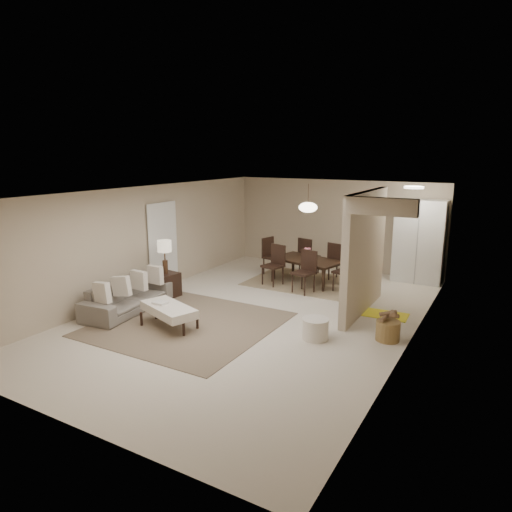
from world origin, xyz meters
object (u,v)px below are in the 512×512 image
Objects in this scene: ottoman_bench at (169,310)px; wicker_basket at (388,331)px; pantry_cabinet at (419,241)px; round_pouf at (315,329)px; side_table at (166,285)px; sofa at (128,297)px; dining_table at (306,271)px.

wicker_basket is (3.74, 1.44, -0.17)m from ottoman_bench.
pantry_cabinet is 4.39× the size of round_pouf.
pantry_cabinet is 6.35m from side_table.
side_table reaches higher than ottoman_bench.
sofa is 4.37× the size of round_pouf.
ottoman_bench is (-3.45, -5.59, -0.70)m from pantry_cabinet.
side_table is at bearing -138.93° from pantry_cabinet.
dining_table reaches higher than wicker_basket.
round_pouf is at bearing -87.80° from sofa.
ottoman_bench is 2.75m from round_pouf.
ottoman_bench reaches higher than round_pouf.
ottoman_bench is 4.01m from wicker_basket.
pantry_cabinet is 4.25m from wicker_basket.
wicker_basket is (5.10, 1.14, -0.13)m from sofa.
side_table is (-1.30, 1.45, -0.07)m from ottoman_bench.
round_pouf is (3.96, 0.57, -0.12)m from sofa.
round_pouf is (-0.84, -4.72, -0.86)m from pantry_cabinet.
sofa is 5.22m from wicker_basket.
round_pouf is at bearing -50.10° from dining_table.
sofa reaches higher than round_pouf.
ottoman_bench is at bearing -161.61° from round_pouf.
side_table is at bearing 179.88° from wicker_basket.
dining_table is (-1.58, 3.24, 0.12)m from round_pouf.
side_table is (0.05, 1.15, -0.03)m from sofa.
pantry_cabinet is 5.01× the size of wicker_basket.
pantry_cabinet is at bearing -48.19° from sofa.
sofa is 1.56× the size of ottoman_bench.
sofa is 4.99× the size of wicker_basket.
ottoman_bench is 4.23m from dining_table.
side_table is at bearing 171.57° from round_pouf.
ottoman_bench is at bearing -47.99° from side_table.
dining_table is at bearing -148.63° from pantry_cabinet.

